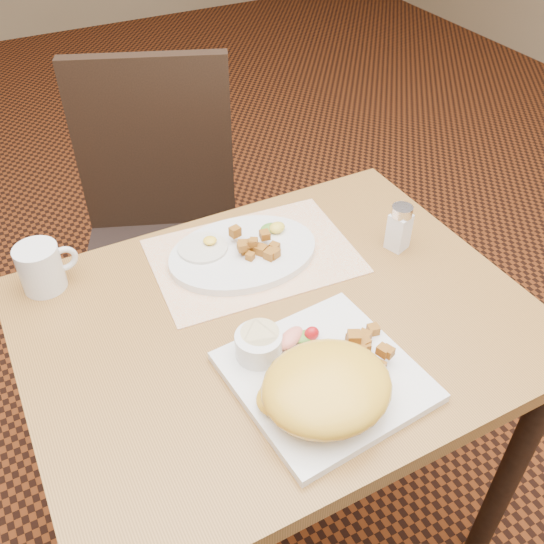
{
  "coord_description": "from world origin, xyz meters",
  "views": [
    {
      "loc": [
        -0.38,
        -0.69,
        1.52
      ],
      "look_at": [
        0.01,
        0.04,
        0.82
      ],
      "focal_mm": 40.0,
      "sensor_mm": 36.0,
      "label": 1
    }
  ],
  "objects_px": {
    "salt_shaker": "(399,227)",
    "plate_oval": "(243,253)",
    "chair_far": "(161,225)",
    "plate_square": "(325,376)",
    "coffee_mug": "(42,267)",
    "table": "(279,357)"
  },
  "relations": [
    {
      "from": "chair_far",
      "to": "coffee_mug",
      "type": "distance_m",
      "value": 0.56
    },
    {
      "from": "table",
      "to": "plate_oval",
      "type": "relative_size",
      "value": 2.96
    },
    {
      "from": "plate_square",
      "to": "plate_oval",
      "type": "height_order",
      "value": "plate_oval"
    },
    {
      "from": "chair_far",
      "to": "plate_oval",
      "type": "relative_size",
      "value": 3.19
    },
    {
      "from": "chair_far",
      "to": "plate_square",
      "type": "distance_m",
      "value": 0.85
    },
    {
      "from": "plate_oval",
      "to": "table",
      "type": "bearing_deg",
      "value": -94.95
    },
    {
      "from": "table",
      "to": "salt_shaker",
      "type": "relative_size",
      "value": 9.0
    },
    {
      "from": "table",
      "to": "coffee_mug",
      "type": "relative_size",
      "value": 7.97
    },
    {
      "from": "chair_far",
      "to": "plate_square",
      "type": "bearing_deg",
      "value": 112.93
    },
    {
      "from": "plate_square",
      "to": "coffee_mug",
      "type": "xyz_separation_m",
      "value": [
        -0.35,
        0.44,
        0.04
      ]
    },
    {
      "from": "coffee_mug",
      "to": "chair_far",
      "type": "bearing_deg",
      "value": 48.05
    },
    {
      "from": "table",
      "to": "salt_shaker",
      "type": "height_order",
      "value": "salt_shaker"
    },
    {
      "from": "plate_square",
      "to": "plate_oval",
      "type": "distance_m",
      "value": 0.35
    },
    {
      "from": "plate_oval",
      "to": "coffee_mug",
      "type": "height_order",
      "value": "coffee_mug"
    },
    {
      "from": "chair_far",
      "to": "plate_oval",
      "type": "height_order",
      "value": "chair_far"
    },
    {
      "from": "plate_square",
      "to": "coffee_mug",
      "type": "bearing_deg",
      "value": 128.33
    },
    {
      "from": "table",
      "to": "coffee_mug",
      "type": "xyz_separation_m",
      "value": [
        -0.35,
        0.28,
        0.16
      ]
    },
    {
      "from": "coffee_mug",
      "to": "plate_oval",
      "type": "bearing_deg",
      "value": -14.58
    },
    {
      "from": "plate_oval",
      "to": "coffee_mug",
      "type": "xyz_separation_m",
      "value": [
        -0.37,
        0.1,
        0.04
      ]
    },
    {
      "from": "table",
      "to": "chair_far",
      "type": "relative_size",
      "value": 0.93
    },
    {
      "from": "salt_shaker",
      "to": "plate_oval",
      "type": "bearing_deg",
      "value": 158.4
    },
    {
      "from": "chair_far",
      "to": "salt_shaker",
      "type": "relative_size",
      "value": 9.7
    }
  ]
}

